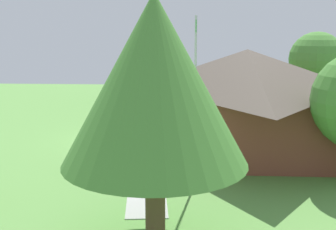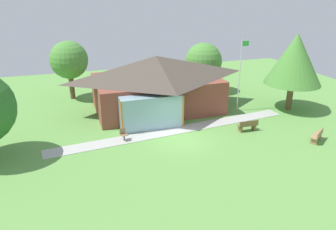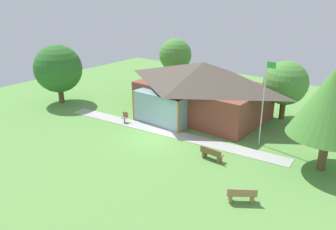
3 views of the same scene
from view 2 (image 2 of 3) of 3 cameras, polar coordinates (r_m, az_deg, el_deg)
The scene contains 10 objects.
ground_plane at distance 22.71m, azimuth 2.51°, elevation -4.16°, with size 44.00×44.00×0.00m, color #609947.
pavilion at distance 27.40m, azimuth -2.06°, elevation 5.66°, with size 11.13×8.26×4.57m.
footpath at distance 23.95m, azimuth 1.29°, elevation -2.70°, with size 18.43×1.30×0.03m, color #ADADA8.
flagpole at distance 27.53m, azimuth 12.42°, elevation 7.20°, with size 0.64×0.08×5.97m.
bench_mid_right at distance 24.43m, azimuth 13.68°, elevation -1.85°, with size 1.51×0.47×0.84m.
bench_lawn_far_right at distance 24.34m, azimuth 24.51°, elevation -3.34°, with size 1.48×1.22×0.84m.
patio_chair_west at distance 22.49m, azimuth -7.73°, elevation -3.45°, with size 0.57×0.57×0.86m.
tree_east_hedge at distance 28.96m, azimuth 21.18°, elevation 9.03°, with size 4.61×4.61×6.40m.
tree_behind_pavilion_left at distance 31.27m, azimuth -16.83°, elevation 9.10°, with size 3.40×3.40×5.35m.
tree_behind_pavilion_right at distance 32.38m, azimuth 6.18°, elevation 9.22°, with size 3.57×3.57×4.84m.
Camera 2 is at (-7.24, -19.18, 9.76)m, focal length 35.09 mm.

